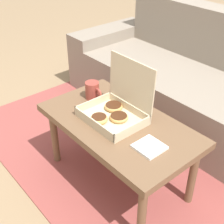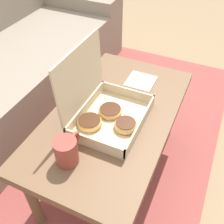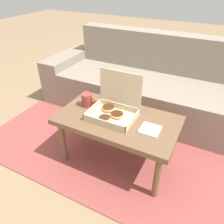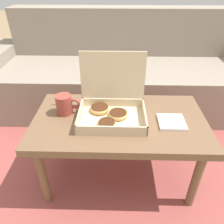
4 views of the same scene
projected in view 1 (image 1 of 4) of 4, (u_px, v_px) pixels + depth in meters
name	position (u px, v px, depth m)	size (l,w,h in m)	color
ground_plane	(131.00, 171.00, 2.00)	(12.00, 12.00, 0.00)	#937756
area_rug	(162.00, 151.00, 2.16)	(2.54, 1.80, 0.01)	#994742
couch	(211.00, 94.00, 2.27)	(2.42, 0.79, 0.81)	gray
coffee_table	(118.00, 129.00, 1.73)	(0.90, 0.51, 0.44)	brown
pastry_box	(116.00, 108.00, 1.71)	(0.34, 0.28, 0.32)	beige
coffee_mug	(93.00, 90.00, 1.88)	(0.13, 0.08, 0.11)	#993D33
napkin_stack	(149.00, 147.00, 1.51)	(0.13, 0.13, 0.01)	white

